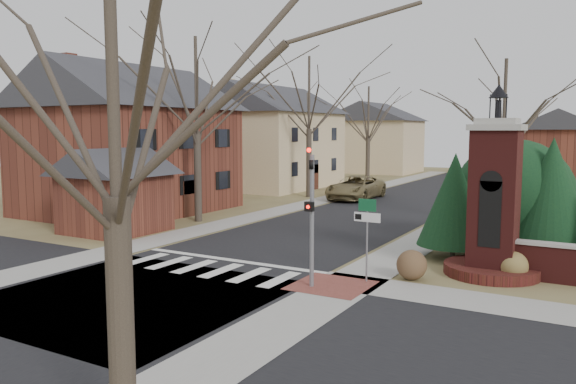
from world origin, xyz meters
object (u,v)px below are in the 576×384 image
Objects in this scene: pickup_truck at (356,188)px; brick_gate_monument at (494,213)px; sign_post at (367,223)px; traffic_signal_pole at (312,206)px; distant_car at (501,174)px.

brick_gate_monument is at bearing -55.79° from pickup_truck.
brick_gate_monument is 21.43m from pickup_truck.
traffic_signal_pole is at bearing -132.43° from sign_post.
distant_car is at bearing 69.76° from pickup_truck.
traffic_signal_pole is at bearing 83.72° from distant_car.
traffic_signal_pole is 0.74× the size of pickup_truck.
distant_car is (6.80, 19.72, -0.13)m from pickup_truck.
traffic_signal_pole is 6.47m from brick_gate_monument.
sign_post is (1.29, 1.41, -0.64)m from traffic_signal_pole.
sign_post reaches higher than distant_car.
traffic_signal_pole reaches higher than distant_car.
traffic_signal_pole reaches higher than pickup_truck.
sign_post is at bearing 47.57° from traffic_signal_pole.
pickup_truck reaches higher than distant_car.
pickup_truck is (-8.99, 20.44, -1.11)m from sign_post.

